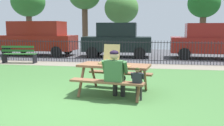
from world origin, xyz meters
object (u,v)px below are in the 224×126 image
object	(u,v)px
pizza_slice_on_table	(127,66)
far_tree_midright	(204,5)
parked_car_far_left	(38,38)
pizza_box_open	(110,60)
far_tree_center	(121,9)
park_bench_left	(19,55)
far_tree_left	(28,2)
child_at_table	(138,81)
picnic_table_foreground	(114,71)
adult_at_table	(115,72)
parked_car_left	(117,40)
parked_car_center	(211,40)

from	to	relation	value
pizza_slice_on_table	far_tree_midright	xyz separation A→B (m)	(4.53, 14.86, 2.75)
parked_car_far_left	far_tree_midright	size ratio (longest dim) A/B	0.97
pizza_box_open	far_tree_center	bearing A→B (deg)	96.23
park_bench_left	far_tree_left	bearing A→B (deg)	115.47
child_at_table	park_bench_left	bearing A→B (deg)	138.73
pizza_box_open	picnic_table_foreground	bearing A→B (deg)	-44.22
adult_at_table	parked_car_left	distance (m)	8.62
pizza_box_open	park_bench_left	size ratio (longest dim) A/B	0.34
pizza_box_open	parked_car_left	distance (m)	7.93
park_bench_left	parked_car_center	world-z (taller)	parked_car_center
park_bench_left	far_tree_midright	distance (m)	14.65
adult_at_table	parked_car_far_left	size ratio (longest dim) A/B	0.26
child_at_table	park_bench_left	distance (m)	8.04
parked_car_left	pizza_box_open	bearing A→B (deg)	-83.10
pizza_slice_on_table	far_tree_center	size ratio (longest dim) A/B	0.06
picnic_table_foreground	parked_car_far_left	world-z (taller)	parked_car_far_left
park_bench_left	far_tree_center	xyz separation A→B (m)	(3.67, 9.97, 2.87)
park_bench_left	parked_car_center	bearing A→B (deg)	19.29
parked_car_center	far_tree_midright	size ratio (longest dim) A/B	0.94
far_tree_left	far_tree_midright	distance (m)	15.03
park_bench_left	far_tree_center	size ratio (longest dim) A/B	0.35
child_at_table	picnic_table_foreground	bearing A→B (deg)	135.90
pizza_slice_on_table	park_bench_left	bearing A→B (deg)	139.62
parked_car_center	pizza_slice_on_table	bearing A→B (deg)	-114.66
parked_car_far_left	parked_car_left	size ratio (longest dim) A/B	1.17
park_bench_left	child_at_table	bearing A→B (deg)	-41.27
adult_at_table	far_tree_left	xyz separation A→B (m)	(-10.25, 15.17, 3.28)
park_bench_left	parked_car_far_left	world-z (taller)	parked_car_far_left
adult_at_table	child_at_table	xyz separation A→B (m)	(0.54, -0.11, -0.16)
pizza_slice_on_table	parked_car_far_left	distance (m)	10.42
picnic_table_foreground	park_bench_left	xyz separation A→B (m)	(-5.39, 4.67, -0.18)
parked_car_left	far_tree_left	world-z (taller)	far_tree_left
child_at_table	far_tree_left	distance (m)	19.02
parked_car_far_left	far_tree_center	bearing A→B (deg)	56.93
parked_car_left	far_tree_midright	world-z (taller)	far_tree_midright
picnic_table_foreground	parked_car_far_left	distance (m)	10.04
parked_car_center	parked_car_far_left	bearing A→B (deg)	-179.99
adult_at_table	far_tree_center	bearing A→B (deg)	96.89
parked_car_far_left	far_tree_center	world-z (taller)	far_tree_center
adult_at_table	far_tree_left	world-z (taller)	far_tree_left
parked_car_left	far_tree_center	world-z (taller)	far_tree_center
child_at_table	parked_car_center	size ratio (longest dim) A/B	0.18
picnic_table_foreground	pizza_slice_on_table	xyz separation A→B (m)	(0.36, -0.22, 0.18)
pizza_slice_on_table	parked_car_left	distance (m)	8.35
pizza_box_open	park_bench_left	bearing A→B (deg)	139.18
child_at_table	far_tree_left	xyz separation A→B (m)	(-10.79, 15.28, 3.44)
adult_at_table	parked_car_center	xyz separation A→B (m)	(4.02, 8.53, 0.35)
picnic_table_foreground	child_at_table	xyz separation A→B (m)	(0.65, -0.63, -0.10)
picnic_table_foreground	parked_car_far_left	xyz separation A→B (m)	(-6.04, 8.00, 0.50)
picnic_table_foreground	pizza_box_open	size ratio (longest dim) A/B	3.59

